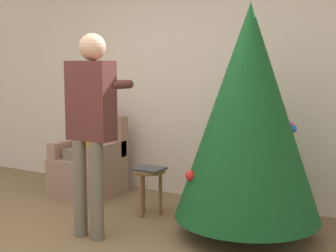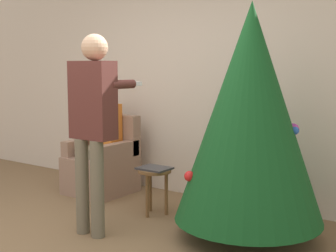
{
  "view_description": "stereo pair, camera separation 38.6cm",
  "coord_description": "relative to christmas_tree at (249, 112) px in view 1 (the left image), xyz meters",
  "views": [
    {
      "loc": [
        2.62,
        -2.55,
        1.5
      ],
      "look_at": [
        0.61,
        0.92,
        0.99
      ],
      "focal_mm": 50.0,
      "sensor_mm": 36.0,
      "label": 1
    },
    {
      "loc": [
        2.94,
        -2.34,
        1.5
      ],
      "look_at": [
        0.61,
        0.92,
        0.99
      ],
      "focal_mm": 50.0,
      "sensor_mm": 36.0,
      "label": 2
    }
  ],
  "objects": [
    {
      "name": "laptop",
      "position": [
        -1.08,
        0.07,
        -0.63
      ],
      "size": [
        0.32,
        0.25,
        0.02
      ],
      "color": "#38383D",
      "rests_on": "side_stool"
    },
    {
      "name": "christmas_tree",
      "position": [
        0.0,
        0.0,
        0.0
      ],
      "size": [
        1.28,
        1.28,
        2.05
      ],
      "color": "brown",
      "rests_on": "ground_plane"
    },
    {
      "name": "armchair",
      "position": [
        -2.11,
        0.4,
        -0.78
      ],
      "size": [
        0.67,
        0.7,
        0.92
      ],
      "color": "#93705B",
      "rests_on": "ground_plane"
    },
    {
      "name": "side_stool",
      "position": [
        -1.08,
        0.07,
        -0.73
      ],
      "size": [
        0.34,
        0.34,
        0.47
      ],
      "color": "brown",
      "rests_on": "ground_plane"
    },
    {
      "name": "wall_back",
      "position": [
        -1.2,
        0.94,
        0.24
      ],
      "size": [
        8.0,
        0.06,
        2.7
      ],
      "color": "beige",
      "rests_on": "ground_plane"
    },
    {
      "name": "person_seated",
      "position": [
        -2.11,
        0.38,
        -0.41
      ],
      "size": [
        0.36,
        0.46,
        1.27
      ],
      "color": "#6B604C",
      "rests_on": "ground_plane"
    },
    {
      "name": "person_standing",
      "position": [
        -1.19,
        -0.68,
        -0.03
      ],
      "size": [
        0.43,
        0.57,
        1.79
      ],
      "color": "#6B604C",
      "rests_on": "ground_plane"
    }
  ]
}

